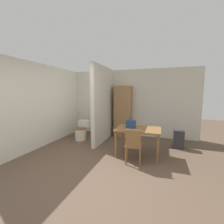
{
  "coord_description": "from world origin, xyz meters",
  "views": [
    {
      "loc": [
        1.33,
        -2.4,
        1.64
      ],
      "look_at": [
        -0.05,
        1.73,
        1.08
      ],
      "focal_mm": 24.0,
      "sensor_mm": 36.0,
      "label": 1
    }
  ],
  "objects": [
    {
      "name": "wooden_cabinet",
      "position": [
        -0.05,
        3.02,
        0.94
      ],
      "size": [
        0.62,
        0.41,
        1.89
      ],
      "color": "#997047",
      "rests_on": "ground_plane"
    },
    {
      "name": "toilet",
      "position": [
        -1.33,
        2.14,
        0.28
      ],
      "size": [
        0.41,
        0.56,
        0.66
      ],
      "color": "silver",
      "rests_on": "ground_plane"
    },
    {
      "name": "wooden_chair",
      "position": [
        0.75,
        0.9,
        0.46
      ],
      "size": [
        0.41,
        0.41,
        0.83
      ],
      "rotation": [
        0.0,
        0.0,
        0.11
      ],
      "color": "brown",
      "rests_on": "ground_plane"
    },
    {
      "name": "space_heater",
      "position": [
        1.84,
        2.32,
        0.27
      ],
      "size": [
        0.29,
        0.24,
        0.54
      ],
      "color": "#2D2D33",
      "rests_on": "ground_plane"
    },
    {
      "name": "wall_back",
      "position": [
        0.0,
        3.29,
        1.25
      ],
      "size": [
        5.22,
        0.12,
        2.5
      ],
      "color": "beige",
      "rests_on": "ground_plane"
    },
    {
      "name": "dining_table",
      "position": [
        0.78,
        1.4,
        0.65
      ],
      "size": [
        1.13,
        0.77,
        0.73
      ],
      "color": "brown",
      "rests_on": "ground_plane"
    },
    {
      "name": "ground_plane",
      "position": [
        0.0,
        0.0,
        0.0
      ],
      "size": [
        16.0,
        16.0,
        0.0
      ],
      "primitive_type": "plane",
      "color": "brown"
    },
    {
      "name": "partition_wall",
      "position": [
        -0.54,
        2.33,
        1.25
      ],
      "size": [
        0.12,
        1.8,
        2.5
      ],
      "color": "beige",
      "rests_on": "ground_plane"
    },
    {
      "name": "wall_left",
      "position": [
        -2.17,
        1.62,
        1.25
      ],
      "size": [
        0.12,
        4.23,
        2.5
      ],
      "color": "beige",
      "rests_on": "ground_plane"
    },
    {
      "name": "handbag",
      "position": [
        0.59,
        1.39,
        0.83
      ],
      "size": [
        0.24,
        0.13,
        0.27
      ],
      "color": "navy",
      "rests_on": "dining_table"
    }
  ]
}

